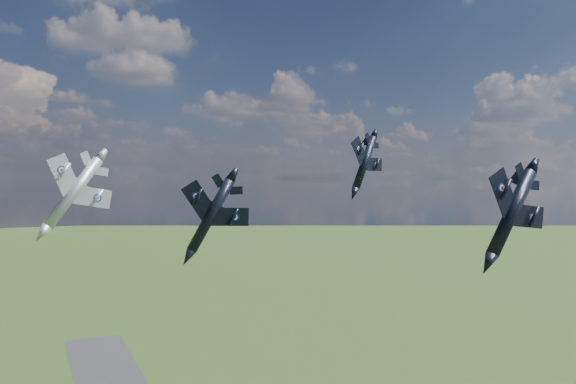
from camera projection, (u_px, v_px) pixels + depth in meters
name	position (u px, v px, depth m)	size (l,w,h in m)	color
jet_lead_navy	(211.00, 215.00, 77.03)	(10.85, 15.13, 3.13)	black
jet_right_navy	(512.00, 213.00, 65.36)	(11.36, 15.84, 3.28)	black
jet_high_navy	(365.00, 163.00, 106.22)	(10.99, 15.32, 3.17)	black
jet_left_silver	(74.00, 192.00, 78.48)	(11.56, 16.12, 3.33)	#AEB3BA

